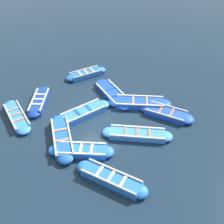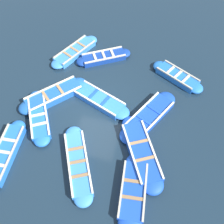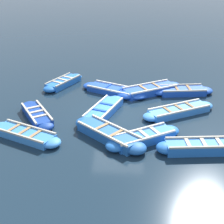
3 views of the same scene
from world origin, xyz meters
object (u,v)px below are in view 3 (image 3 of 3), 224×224
Objects in this scene: boat_near_quay at (37,115)px; boat_alongside at (179,111)px; boat_tucked at (109,134)px; boat_outer_right at (63,83)px; boat_centre at (104,110)px; boat_drifting at (182,91)px; boat_broadside at (114,90)px; boat_far_corner at (203,147)px; boat_stern_in at (25,134)px; boat_end_of_row at (150,90)px; boat_bow_out at (144,138)px.

boat_near_quay is 0.83× the size of boat_alongside.
boat_near_quay is (3.42, -1.72, -0.03)m from boat_tucked.
boat_tucked is 1.07× the size of boat_outer_right.
boat_centre reaches higher than boat_alongside.
boat_drifting is 1.10× the size of boat_near_quay.
boat_near_quay is 4.74m from boat_broadside.
boat_near_quay is (0.46, 4.30, -0.00)m from boat_outer_right.
boat_outer_right is 0.85× the size of boat_far_corner.
boat_stern_in is 1.12× the size of boat_near_quay.
boat_tucked is 0.92× the size of boat_far_corner.
boat_stern_in is at bearing 34.76° from boat_drifting.
boat_stern_in is at bearing 1.06° from boat_tucked.
boat_drifting is (-7.29, -5.06, 0.01)m from boat_stern_in.
boat_broadside is (-0.37, -2.62, -0.02)m from boat_centre.
boat_stern_in is 7.16m from boat_far_corner.
boat_outer_right is (2.96, -6.03, -0.03)m from boat_tucked.
boat_near_quay reaches higher than boat_alongside.
boat_drifting is 1.03× the size of boat_tucked.
boat_end_of_row is at bearing -137.49° from boat_stern_in.
boat_far_corner is at bearing 174.00° from boat_stern_in.
boat_end_of_row is 5.11m from boat_outer_right.
boat_end_of_row is at bearing -96.83° from boat_bow_out.
boat_far_corner is at bearing 164.30° from boat_bow_out.
boat_near_quay reaches higher than boat_stern_in.
boat_centre is at bearing -55.00° from boat_bow_out.
boat_far_corner is 1.16× the size of boat_near_quay.
boat_bow_out is (-1.77, 2.53, 0.01)m from boat_centre.
boat_tucked is 3.83m from boat_near_quay.
boat_centre is 1.04× the size of boat_stern_in.
boat_outer_right is at bearing -63.86° from boat_tucked.
boat_outer_right is 7.61m from boat_bow_out.
boat_far_corner reaches higher than boat_stern_in.
boat_end_of_row is 1.78m from boat_drifting.
boat_drifting reaches higher than boat_stern_in.
boat_far_corner reaches higher than boat_bow_out.
boat_drifting is 0.91× the size of boat_alongside.
boat_bow_out is (-4.85, 1.91, 0.01)m from boat_near_quay.
boat_outer_right reaches higher than boat_broadside.
boat_alongside is at bearing -159.53° from boat_stern_in.
boat_drifting is at bearing -127.46° from boat_tucked.
boat_end_of_row is 1.26× the size of boat_outer_right.
boat_stern_in is 1.06× the size of boat_bow_out.
boat_bow_out reaches higher than boat_drifting.
boat_centre is 4.52m from boat_outer_right.
boat_centre is at bearing 47.90° from boat_end_of_row.
boat_end_of_row reaches higher than boat_stern_in.
boat_stern_in is 4.90m from boat_bow_out.
boat_outer_right is 9.52m from boat_far_corner.
boat_outer_right is at bearing -94.76° from boat_stern_in.
boat_broadside is at bearing -124.80° from boat_stern_in.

